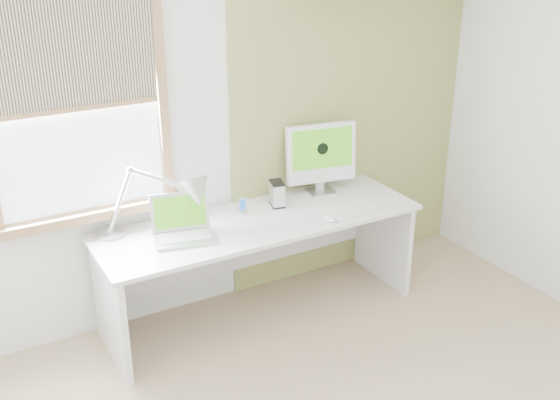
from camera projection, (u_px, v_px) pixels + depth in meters
room at (391, 218)px, 3.09m from camera, size 4.04×3.54×2.64m
accent_wall at (352, 105)px, 4.93m from camera, size 2.00×0.02×2.60m
window at (76, 109)px, 3.91m from camera, size 1.20×0.14×1.42m
desk at (256, 242)px, 4.56m from camera, size 2.20×0.70×0.73m
desk_lamp at (179, 198)px, 4.17m from camera, size 0.74×0.48×0.45m
laptop at (182, 227)px, 4.18m from camera, size 0.42×0.36×0.26m
phone_dock at (243, 209)px, 4.50m from camera, size 0.08×0.08×0.12m
external_drive at (277, 194)px, 4.62m from camera, size 0.12×0.15×0.18m
imac at (321, 154)px, 4.77m from camera, size 0.53×0.21×0.51m
keyboard at (357, 211)px, 4.53m from camera, size 0.42×0.17×0.02m
mouse at (330, 219)px, 4.40m from camera, size 0.08×0.12×0.03m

